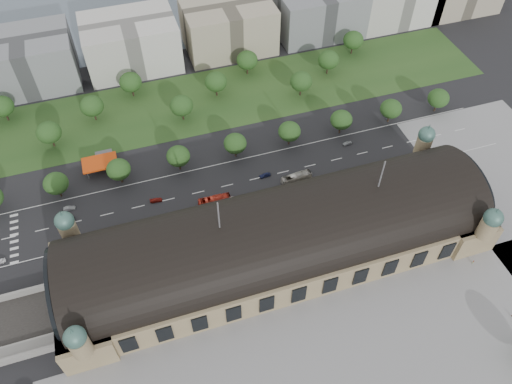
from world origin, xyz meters
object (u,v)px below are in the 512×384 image
object	(u,v)px
traffic_car_2	(67,221)
pedestrian_0	(473,262)
traffic_car_1	(69,208)
parked_car_1	(70,250)
parked_car_3	(102,251)
traffic_car_3	(156,200)
bus_east	(297,178)
parked_car_6	(214,223)
bus_mid	(247,200)
traffic_car_4	(265,175)
parked_car_0	(76,258)
traffic_car_5	(348,143)
parked_car_4	(159,227)
traffic_car_6	(406,157)
parked_car_2	(156,237)
petrol_station	(102,160)
bus_west	(215,200)
parked_car_5	(208,216)
pedestrian_1	(512,315)

from	to	relation	value
traffic_car_2	pedestrian_0	world-z (taller)	pedestrian_0
traffic_car_1	pedestrian_0	size ratio (longest dim) A/B	2.71
parked_car_1	parked_car_3	bearing A→B (deg)	39.55
traffic_car_3	bus_east	world-z (taller)	bus_east
parked_car_6	bus_mid	bearing A→B (deg)	82.75
traffic_car_4	parked_car_0	size ratio (longest dim) A/B	1.13
traffic_car_5	parked_car_4	world-z (taller)	parked_car_4
traffic_car_6	parked_car_2	bearing A→B (deg)	-77.75
traffic_car_2	parked_car_1	xyz separation A→B (m)	(0.12, -13.98, -0.05)
traffic_car_4	bus_east	xyz separation A→B (m)	(11.43, -6.11, 1.01)
petrol_station	traffic_car_2	size ratio (longest dim) A/B	2.45
parked_car_3	bus_mid	xyz separation A→B (m)	(56.43, 6.00, 1.11)
parked_car_4	bus_mid	distance (m)	34.89
bus_west	bus_east	distance (m)	34.59
traffic_car_3	parked_car_6	size ratio (longest dim) A/B	1.01
parked_car_0	parked_car_5	world-z (taller)	parked_car_5
traffic_car_2	parked_car_5	size ratio (longest dim) A/B	1.12
petrol_station	pedestrian_1	world-z (taller)	petrol_station
traffic_car_1	pedestrian_0	xyz separation A→B (m)	(134.38, -69.22, 0.09)
parked_car_0	parked_car_6	xyz separation A→B (m)	(50.99, 0.00, 0.01)
traffic_car_6	parked_car_2	distance (m)	108.22
traffic_car_3	traffic_car_5	distance (m)	85.22
parked_car_1	bus_west	world-z (taller)	bus_west
traffic_car_6	bus_west	bearing A→B (deg)	-82.93
parked_car_3	parked_car_6	xyz separation A→B (m)	(41.62, 0.00, -0.10)
parked_car_2	pedestrian_0	world-z (taller)	parked_car_2
parked_car_0	traffic_car_4	bearing A→B (deg)	78.01
parked_car_3	bus_west	size ratio (longest dim) A/B	0.35
traffic_car_3	bus_mid	bearing A→B (deg)	-104.61
bus_east	parked_car_6	bearing A→B (deg)	101.23
parked_car_3	bus_mid	size ratio (longest dim) A/B	0.34
parked_car_5	traffic_car_5	bearing A→B (deg)	67.16
parked_car_5	bus_mid	world-z (taller)	bus_mid
traffic_car_4	parked_car_6	xyz separation A→B (m)	(-26.10, -17.11, -0.10)
traffic_car_6	pedestrian_1	distance (m)	75.49
traffic_car_5	bus_east	world-z (taller)	bus_east
petrol_station	traffic_car_6	distance (m)	127.15
traffic_car_4	parked_car_6	world-z (taller)	traffic_car_4
bus_mid	parked_car_6	bearing A→B (deg)	117.65
traffic_car_5	bus_west	world-z (taller)	bus_west
parked_car_0	parked_car_4	size ratio (longest dim) A/B	0.86
traffic_car_4	pedestrian_1	xyz separation A→B (m)	(57.18, -84.11, 0.01)
parked_car_1	parked_car_5	size ratio (longest dim) A/B	1.06
petrol_station	traffic_car_1	world-z (taller)	petrol_station
parked_car_0	parked_car_1	world-z (taller)	parked_car_1
traffic_car_2	parked_car_6	distance (m)	55.70
traffic_car_6	parked_car_6	distance (m)	86.48
parked_car_3	pedestrian_0	world-z (taller)	pedestrian_0
parked_car_5	pedestrian_1	distance (m)	110.52
traffic_car_1	parked_car_4	world-z (taller)	parked_car_4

